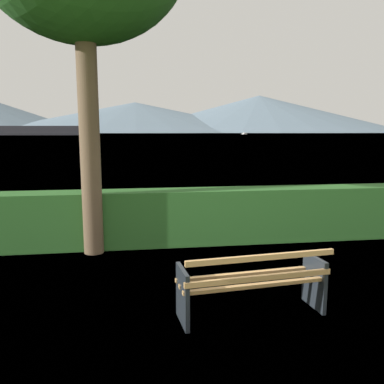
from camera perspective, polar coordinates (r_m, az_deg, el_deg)
name	(u,v)px	position (r m, az deg, el deg)	size (l,w,h in m)	color
ground_plane	(250,314)	(5.15, 8.53, -17.25)	(1400.00, 1400.00, 0.00)	olive
water_surface	(137,134)	(312.47, -8.15, 8.47)	(620.00, 620.00, 0.00)	slate
park_bench	(253,283)	(4.92, 8.94, -13.05)	(1.87, 0.76, 0.87)	tan
hedge_row	(205,216)	(7.93, 1.93, -3.53)	(11.56, 0.67, 1.10)	#285B23
cargo_ship_large	(1,127)	(232.32, -26.28, 8.54)	(76.63, 19.26, 15.06)	#232328
fishing_boat_near	(244,134)	(253.23, 7.69, 8.47)	(4.50, 4.80, 1.08)	silver
distant_hills	(115,113)	(601.88, -11.22, 11.30)	(865.77, 439.43, 66.97)	slate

